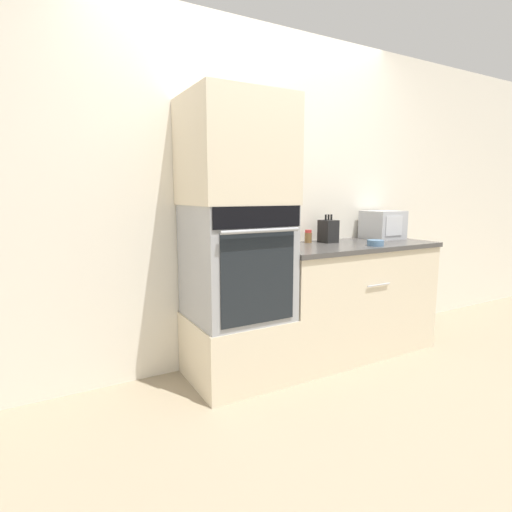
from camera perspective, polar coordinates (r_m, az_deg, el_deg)
The scene contains 11 objects.
ground_plane at distance 2.84m, azimuth 6.24°, elevation -17.76°, with size 12.00×12.00×0.00m, color gray.
wall_back at distance 3.08m, azimuth -0.29°, elevation 8.45°, with size 8.00×0.05×2.50m.
oven_cabinet_base at distance 2.84m, azimuth -2.74°, elevation -12.90°, with size 0.64×0.60×0.44m.
wall_oven at distance 2.67m, azimuth -2.80°, elevation -0.85°, with size 0.62×0.64×0.76m.
oven_cabinet_upper at distance 2.65m, azimuth -2.95°, elevation 14.70°, with size 0.64×0.60×0.68m.
counter_unit at distance 3.32m, azimuth 13.07°, elevation -5.83°, with size 1.40×0.63×0.89m.
microwave at distance 3.67m, azimuth 17.66°, elevation 4.28°, with size 0.31×0.29×0.24m.
knife_block at distance 3.27m, azimuth 10.27°, elevation 3.53°, with size 0.12×0.14×0.22m.
bowl at distance 3.14m, azimuth 16.69°, elevation 1.81°, with size 0.12×0.12×0.04m.
condiment_jar_near at distance 3.41m, azimuth 11.44°, elevation 2.72°, with size 0.04×0.04×0.07m.
condiment_jar_mid at distance 3.22m, azimuth 7.47°, elevation 2.79°, with size 0.06×0.06×0.10m.
Camera 1 is at (-1.50, -2.06, 1.27)m, focal length 28.00 mm.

